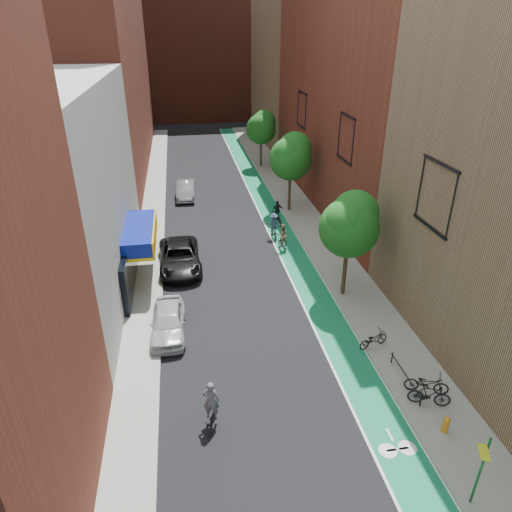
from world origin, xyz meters
name	(u,v)px	position (x,y,z in m)	size (l,w,h in m)	color
ground	(289,443)	(0.00, 0.00, 0.00)	(160.00, 160.00, 0.00)	black
bike_lane	(266,204)	(4.00, 26.00, 0.01)	(2.00, 68.00, 0.01)	#157A51
sidewalk_left	(153,210)	(-6.00, 26.00, 0.07)	(2.00, 68.00, 0.15)	gray
sidewalk_right	(293,202)	(6.50, 26.00, 0.07)	(3.00, 68.00, 0.15)	gray
building_left_white	(45,193)	(-11.00, 14.00, 6.00)	(8.00, 20.00, 12.00)	silver
building_left_far_red	(100,62)	(-11.00, 42.00, 11.00)	(8.00, 36.00, 22.00)	maroon
building_right_mid_red	(364,72)	(12.00, 26.00, 11.00)	(8.00, 28.00, 22.00)	maroon
building_right_far_tan	(293,72)	(12.00, 50.00, 9.00)	(8.00, 20.00, 18.00)	#8C6B4C
building_far_closure	(193,55)	(0.00, 72.00, 10.00)	(30.00, 14.00, 20.00)	maroon
tree_near	(350,223)	(5.65, 10.02, 4.66)	(3.40, 3.36, 6.42)	#332619
tree_mid	(291,155)	(5.65, 24.02, 4.89)	(3.55, 3.53, 6.74)	#332619
tree_far	(261,127)	(5.65, 38.02, 4.50)	(3.30, 3.25, 6.21)	#332619
sign_pole	(481,468)	(5.38, -3.50, 1.84)	(0.13, 0.71, 3.00)	#194C26
parked_car_white	(168,322)	(-4.60, 7.89, 0.74)	(1.74, 4.32, 1.47)	silver
parked_car_black	(180,257)	(-3.87, 15.10, 0.79)	(2.63, 5.70, 1.58)	black
parked_car_silver	(186,190)	(-3.10, 29.05, 0.76)	(1.61, 4.60, 1.52)	#969A9E
cyclist_lead	(212,410)	(-2.86, 1.39, 0.76)	(0.92, 1.65, 2.15)	black
cyclist_lane_near	(282,239)	(3.38, 16.67, 0.85)	(0.88, 1.58, 1.96)	black
cyclist_lane_mid	(277,216)	(4.03, 21.39, 0.71)	(0.99, 1.90, 1.96)	black
cyclist_lane_far	(274,227)	(3.20, 18.79, 0.85)	(1.06, 1.76, 1.94)	black
parked_bike_near	(373,339)	(5.40, 4.91, 0.59)	(0.59, 1.68, 0.88)	black
parked_bike_mid	(429,395)	(6.17, 0.85, 0.68)	(0.50, 1.75, 1.05)	black
parked_bike_far	(427,383)	(6.42, 1.54, 0.64)	(0.65, 1.87, 0.98)	black
fire_hydrant	(446,424)	(6.11, -0.61, 0.55)	(0.26, 0.26, 0.76)	orange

